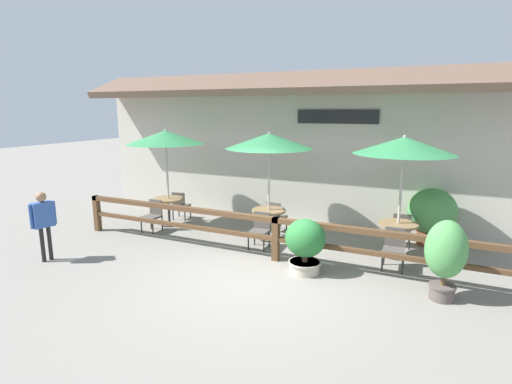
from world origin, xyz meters
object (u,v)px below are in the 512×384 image
Objects in this scene: patio_umbrella_far at (404,146)px; pedestrian at (43,217)px; patio_umbrella_middle at (269,141)px; potted_plant_tall_tropical at (305,243)px; dining_table_far at (398,230)px; potted_plant_broad_leaf at (432,214)px; chair_near_streetside at (153,214)px; chair_middle_streetside at (260,229)px; chair_far_streetside at (394,247)px; dining_table_middle at (269,216)px; chair_far_wallside at (401,228)px; chair_middle_wallside at (276,215)px; dining_table_near at (169,204)px; chair_near_wallside at (180,204)px; patio_umbrella_near at (166,137)px; potted_plant_small_flowering at (446,254)px.

patio_umbrella_far is 7.72m from pedestrian.
potted_plant_tall_tropical is at bearing -47.40° from patio_umbrella_middle.
dining_table_far is at bearing 131.66° from pedestrian.
potted_plant_broad_leaf is (0.64, 1.20, -1.69)m from patio_umbrella_far.
patio_umbrella_far is (6.08, 0.72, 1.99)m from chair_near_streetside.
chair_middle_streetside is 1.00× the size of dining_table_far.
chair_far_streetside is 2.03m from potted_plant_broad_leaf.
dining_table_far is 0.72m from chair_far_streetside.
dining_table_middle is 1.00× the size of chair_far_wallside.
potted_plant_tall_tropical reaches higher than chair_far_streetside.
chair_middle_wallside is at bearing -2.52° from chair_far_wallside.
chair_middle_streetside is 1.00× the size of chair_middle_wallside.
potted_plant_broad_leaf reaches higher than chair_near_streetside.
dining_table_near is 6.11m from chair_far_wallside.
dining_table_near is 0.65m from chair_near_wallside.
dining_table_near is at bearing 2.01° from chair_far_wallside.
patio_umbrella_near is at bearing 86.31° from chair_near_wallside.
chair_near_wallside and chair_far_streetside have the same top height.
chair_near_wallside is (-0.06, 0.63, -1.99)m from patio_umbrella_near.
pedestrian is at bearing -160.85° from chair_far_streetside.
potted_plant_small_flowering reaches higher than dining_table_far.
patio_umbrella_near reaches higher than potted_plant_broad_leaf.
potted_plant_small_flowering is at bearing -13.63° from patio_umbrella_near.
chair_near_wallside reaches higher than dining_table_far.
chair_far_streetside is at bearing -5.81° from dining_table_near.
pedestrian reaches higher than potted_plant_broad_leaf.
patio_umbrella_middle is at bearing -160.64° from potted_plant_broad_leaf.
dining_table_far is at bearing 0.00° from patio_umbrella_far.
patio_umbrella_far reaches higher than dining_table_far.
chair_middle_wallside is at bearing 12.18° from dining_table_near.
chair_middle_streetside is (0.05, -0.63, -0.15)m from dining_table_middle.
dining_table_middle is at bearing 103.26° from chair_middle_wallside.
patio_umbrella_middle reaches higher than chair_middle_wallside.
patio_umbrella_near is 1.94× the size of potted_plant_broad_leaf.
potted_plant_small_flowering is (0.91, -1.07, 0.35)m from chair_far_streetside.
chair_near_wallside is at bearing 154.06° from potted_plant_tall_tropical.
patio_umbrella_near reaches higher than chair_near_streetside.
chair_near_wallside is 3.01m from chair_middle_wallside.
chair_middle_wallside is 0.31× the size of patio_umbrella_far.
chair_middle_wallside is (-0.06, 0.63, -0.15)m from dining_table_middle.
pedestrian is (-7.70, -1.60, 0.15)m from potted_plant_small_flowering.
patio_umbrella_middle is 2.08m from chair_middle_wallside.
potted_plant_small_flowering is at bearing 104.38° from chair_far_wallside.
potted_plant_tall_tropical is (4.52, -2.20, 0.14)m from chair_near_wallside.
potted_plant_tall_tropical is 3.62m from potted_plant_broad_leaf.
dining_table_far is (3.08, -0.54, 0.15)m from chair_middle_wallside.
potted_plant_tall_tropical is at bearing -37.54° from chair_middle_streetside.
potted_plant_small_flowering is (6.96, -1.69, -1.63)m from patio_umbrella_near.
patio_umbrella_middle is 1.00× the size of patio_umbrella_far.
chair_far_streetside is (6.04, -0.61, -1.99)m from patio_umbrella_near.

